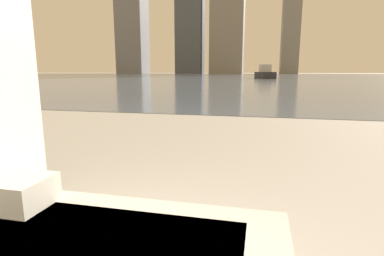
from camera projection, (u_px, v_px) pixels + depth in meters
The scene contains 4 objects.
towel_stack at pixel (18, 192), 1.22m from camera, with size 0.25×0.22×0.12m.
harbor_water at pixel (258, 76), 59.81m from camera, with size 180.00×110.00×0.01m.
harbor_boat_1 at pixel (265, 74), 42.61m from camera, with size 3.04×5.45×1.94m.
skyline_tower_2 at pixel (228, 18), 112.30m from camera, with size 12.36×9.65×41.19m.
Camera 1 is at (0.71, -0.10, 1.07)m, focal length 28.00 mm.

